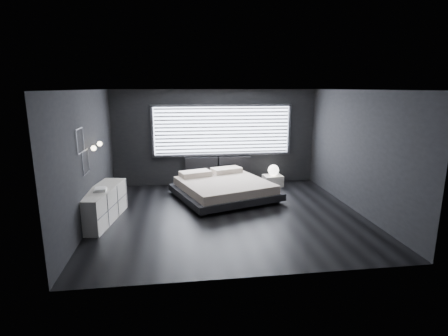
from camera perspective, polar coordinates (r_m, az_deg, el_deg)
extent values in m
plane|color=black|center=(8.10, 0.80, -7.57)|extent=(6.00, 6.00, 0.00)
plane|color=silver|center=(7.58, 0.87, 12.66)|extent=(6.00, 6.00, 0.00)
cube|color=black|center=(10.41, -1.39, 5.02)|extent=(6.00, 0.04, 2.80)
cube|color=black|center=(5.09, 5.39, -3.55)|extent=(6.00, 0.04, 2.80)
cube|color=black|center=(7.87, -21.34, 1.52)|extent=(0.04, 5.50, 2.80)
cube|color=black|center=(8.68, 20.86, 2.56)|extent=(0.04, 5.50, 2.80)
cube|color=white|center=(10.39, -0.28, 6.17)|extent=(4.00, 0.02, 1.38)
cube|color=#47474C|center=(10.30, -11.65, 5.85)|extent=(0.06, 0.08, 1.48)
cube|color=#47474C|center=(10.81, 10.59, 6.22)|extent=(0.06, 0.08, 1.48)
cube|color=#47474C|center=(10.30, -0.26, 10.19)|extent=(4.14, 0.08, 0.06)
cube|color=#47474C|center=(10.47, -0.26, 2.18)|extent=(4.14, 0.08, 0.06)
cube|color=silver|center=(10.33, -0.24, 6.13)|extent=(3.94, 0.03, 1.32)
cube|color=black|center=(10.41, -3.72, 0.35)|extent=(0.96, 0.16, 0.52)
cube|color=black|center=(10.53, 1.72, 0.51)|extent=(0.96, 0.16, 0.52)
cylinder|color=silver|center=(7.87, -21.02, 3.03)|extent=(0.10, 0.02, 0.02)
sphere|color=#FFE5B7|center=(7.85, -20.52, 3.05)|extent=(0.11, 0.11, 0.11)
cylinder|color=silver|center=(8.45, -20.11, 3.73)|extent=(0.10, 0.02, 0.02)
sphere|color=#FFE5B7|center=(8.43, -19.64, 3.75)|extent=(0.11, 0.11, 0.11)
cube|color=#47474C|center=(7.23, -22.58, 5.95)|extent=(0.01, 0.46, 0.02)
cube|color=#47474C|center=(7.30, -22.27, 2.37)|extent=(0.01, 0.46, 0.02)
cube|color=#47474C|center=(7.48, -21.99, 4.42)|extent=(0.01, 0.02, 0.46)
cube|color=#47474C|center=(7.04, -22.89, 3.86)|extent=(0.01, 0.02, 0.46)
cube|color=#47474C|center=(7.54, -21.80, 2.64)|extent=(0.01, 0.46, 0.02)
cube|color=#47474C|center=(7.63, -21.51, -0.76)|extent=(0.01, 0.46, 0.02)
cube|color=#47474C|center=(7.80, -21.26, 1.28)|extent=(0.01, 0.02, 0.46)
cube|color=#47474C|center=(7.36, -22.08, 0.56)|extent=(0.01, 0.02, 0.46)
cube|color=black|center=(8.05, -3.53, -7.40)|extent=(0.16, 0.16, 0.08)
cube|color=black|center=(8.98, 8.46, -5.34)|extent=(0.16, 0.16, 0.08)
cube|color=black|center=(9.65, -7.73, -4.00)|extent=(0.16, 0.16, 0.08)
cube|color=black|center=(10.44, 2.81, -2.59)|extent=(0.16, 0.16, 0.08)
cube|color=black|center=(9.18, 0.06, -3.93)|extent=(2.93, 2.86, 0.17)
cube|color=#B9A896|center=(9.13, 0.06, -2.78)|extent=(2.64, 2.64, 0.21)
cube|color=beige|center=(9.63, -4.69, -0.92)|extent=(0.93, 0.69, 0.14)
cube|color=beige|center=(10.01, 0.40, -0.33)|extent=(0.93, 0.69, 0.14)
cube|color=silver|center=(10.44, 7.95, -2.04)|extent=(0.57, 0.49, 0.32)
sphere|color=white|center=(10.37, 8.07, -0.35)|extent=(0.32, 0.32, 0.32)
cube|color=silver|center=(8.05, -19.23, -5.69)|extent=(0.81, 1.88, 0.73)
cube|color=#47474C|center=(7.96, -17.50, -5.78)|extent=(0.32, 1.77, 0.71)
cube|color=white|center=(7.79, -19.55, -3.39)|extent=(0.27, 0.33, 0.04)
cube|color=white|center=(7.76, -19.52, -3.20)|extent=(0.25, 0.31, 0.03)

